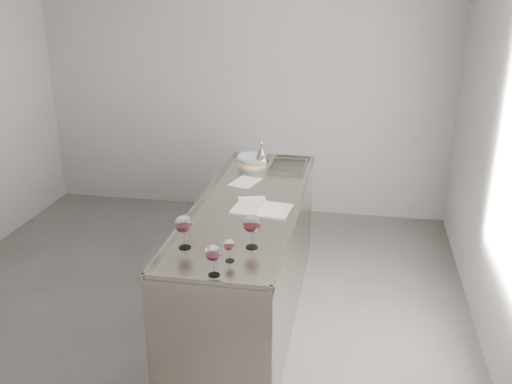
% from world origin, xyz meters
% --- Properties ---
extents(room_shell, '(4.54, 5.04, 2.84)m').
position_xyz_m(room_shell, '(0.00, 0.00, 1.40)').
color(room_shell, '#4D4B48').
rests_on(room_shell, ground).
extents(counter, '(0.77, 2.42, 0.97)m').
position_xyz_m(counter, '(0.50, 0.30, 0.47)').
color(counter, gray).
rests_on(counter, ground).
extents(wine_glass_left, '(0.11, 0.11, 0.22)m').
position_xyz_m(wine_glass_left, '(0.25, -0.48, 1.10)').
color(wine_glass_left, white).
rests_on(wine_glass_left, counter).
extents(wine_glass_middle, '(0.10, 0.10, 0.19)m').
position_xyz_m(wine_glass_middle, '(0.52, -0.78, 1.07)').
color(wine_glass_middle, white).
rests_on(wine_glass_middle, counter).
extents(wine_glass_right, '(0.11, 0.11, 0.22)m').
position_xyz_m(wine_glass_right, '(0.66, -0.40, 1.09)').
color(wine_glass_right, white).
rests_on(wine_glass_right, counter).
extents(wine_glass_small, '(0.07, 0.07, 0.14)m').
position_xyz_m(wine_glass_small, '(0.57, -0.60, 1.04)').
color(wine_glass_small, white).
rests_on(wine_glass_small, counter).
extents(notebook, '(0.44, 0.33, 0.02)m').
position_xyz_m(notebook, '(0.62, 0.22, 0.95)').
color(notebook, silver).
rests_on(notebook, counter).
extents(loose_paper_top, '(0.25, 0.31, 0.00)m').
position_xyz_m(loose_paper_top, '(0.38, 0.77, 0.94)').
color(loose_paper_top, white).
rests_on(loose_paper_top, counter).
extents(loose_paper_under, '(0.28, 0.34, 0.00)m').
position_xyz_m(loose_paper_under, '(0.53, 0.31, 0.94)').
color(loose_paper_under, white).
rests_on(loose_paper_under, counter).
extents(trivet, '(0.31, 0.31, 0.02)m').
position_xyz_m(trivet, '(0.34, 1.24, 0.95)').
color(trivet, '#D4C289').
rests_on(trivet, counter).
extents(ceramic_bowl, '(0.28, 0.28, 0.06)m').
position_xyz_m(ceramic_bowl, '(0.34, 1.24, 0.99)').
color(ceramic_bowl, '#8DA0A4').
rests_on(ceramic_bowl, trivet).
extents(wine_funnel, '(0.14, 0.14, 0.21)m').
position_xyz_m(wine_funnel, '(0.42, 1.34, 1.00)').
color(wine_funnel, '#A0978E').
rests_on(wine_funnel, counter).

